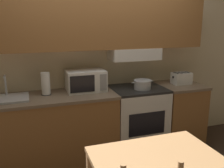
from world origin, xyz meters
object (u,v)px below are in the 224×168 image
object	(u,v)px
paper_towel_roll	(46,84)
cooking_pot	(142,84)
stove_range	(137,119)
sink_basin	(6,98)
toaster	(181,78)
microwave	(86,80)

from	to	relation	value
paper_towel_roll	cooking_pot	bearing A→B (deg)	-6.22
stove_range	paper_towel_roll	size ratio (longest dim) A/B	3.23
sink_basin	paper_towel_roll	distance (m)	0.48
toaster	paper_towel_roll	size ratio (longest dim) A/B	0.98
sink_basin	paper_towel_roll	bearing A→B (deg)	8.24
stove_range	sink_basin	distance (m)	1.73
microwave	stove_range	bearing A→B (deg)	-8.07
stove_range	microwave	world-z (taller)	microwave
stove_range	cooking_pot	distance (m)	0.52
cooking_pot	paper_towel_roll	bearing A→B (deg)	173.78
paper_towel_roll	microwave	bearing A→B (deg)	4.13
stove_range	sink_basin	size ratio (longest dim) A/B	1.79
toaster	cooking_pot	bearing A→B (deg)	-172.91
stove_range	paper_towel_roll	bearing A→B (deg)	177.01
microwave	sink_basin	size ratio (longest dim) A/B	0.98
sink_basin	cooking_pot	bearing A→B (deg)	-2.31
stove_range	paper_towel_roll	xyz separation A→B (m)	(-1.21, 0.06, 0.59)
cooking_pot	toaster	bearing A→B (deg)	7.09
stove_range	microwave	xyz separation A→B (m)	(-0.70, 0.10, 0.59)
toaster	paper_towel_roll	xyz separation A→B (m)	(-1.89, 0.05, 0.05)
cooking_pot	sink_basin	world-z (taller)	sink_basin
stove_range	cooking_pot	xyz separation A→B (m)	(0.03, -0.07, 0.52)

